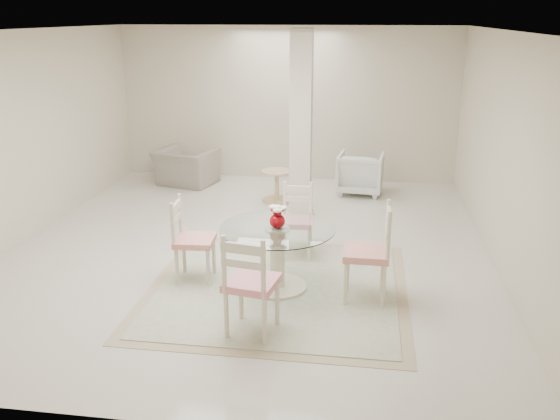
# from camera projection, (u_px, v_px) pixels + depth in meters

# --- Properties ---
(ground) EXTENTS (7.00, 7.00, 0.00)m
(ground) POSITION_uv_depth(u_px,v_px,m) (250.00, 248.00, 7.66)
(ground) COLOR beige
(ground) RESTS_ON ground
(room_shell) EXTENTS (6.02, 7.02, 2.71)m
(room_shell) POSITION_uv_depth(u_px,v_px,m) (248.00, 104.00, 7.08)
(room_shell) COLOR beige
(room_shell) RESTS_ON ground
(column) EXTENTS (0.30, 0.30, 2.70)m
(column) POSITION_uv_depth(u_px,v_px,m) (301.00, 127.00, 8.39)
(column) COLOR beige
(column) RESTS_ON ground
(area_rug) EXTENTS (2.81, 2.81, 0.02)m
(area_rug) POSITION_uv_depth(u_px,v_px,m) (277.00, 288.00, 6.52)
(area_rug) COLOR tan
(area_rug) RESTS_ON ground
(dining_table) EXTENTS (1.23, 1.23, 0.71)m
(dining_table) POSITION_uv_depth(u_px,v_px,m) (277.00, 258.00, 6.41)
(dining_table) COLOR beige
(dining_table) RESTS_ON ground
(red_vase) EXTENTS (0.19, 0.18, 0.25)m
(red_vase) POSITION_uv_depth(u_px,v_px,m) (277.00, 217.00, 6.26)
(red_vase) COLOR #9D040D
(red_vase) RESTS_ON dining_table
(dining_chair_east) EXTENTS (0.47, 0.47, 1.16)m
(dining_chair_east) POSITION_uv_depth(u_px,v_px,m) (374.00, 246.00, 6.10)
(dining_chair_east) COLOR beige
(dining_chair_east) RESTS_ON ground
(dining_chair_north) EXTENTS (0.42, 0.42, 1.01)m
(dining_chair_north) POSITION_uv_depth(u_px,v_px,m) (297.00, 215.00, 7.29)
(dining_chair_north) COLOR #F0E9C5
(dining_chair_north) RESTS_ON ground
(dining_chair_west) EXTENTS (0.45, 0.45, 1.06)m
(dining_chair_west) POSITION_uv_depth(u_px,v_px,m) (188.00, 234.00, 6.57)
(dining_chair_west) COLOR beige
(dining_chair_west) RESTS_ON ground
(dining_chair_south) EXTENTS (0.52, 0.52, 1.14)m
(dining_chair_south) POSITION_uv_depth(u_px,v_px,m) (249.00, 277.00, 5.39)
(dining_chair_south) COLOR beige
(dining_chair_south) RESTS_ON ground
(recliner_taupe) EXTENTS (1.14, 1.05, 0.63)m
(recliner_taupe) POSITION_uv_depth(u_px,v_px,m) (186.00, 167.00, 10.44)
(recliner_taupe) COLOR gray
(recliner_taupe) RESTS_ON ground
(armchair_white) EXTENTS (0.80, 0.82, 0.68)m
(armchair_white) POSITION_uv_depth(u_px,v_px,m) (360.00, 173.00, 9.91)
(armchair_white) COLOR white
(armchair_white) RESTS_ON ground
(side_table) EXTENTS (0.49, 0.49, 0.51)m
(side_table) POSITION_uv_depth(u_px,v_px,m) (277.00, 187.00, 9.51)
(side_table) COLOR #D1BB80
(side_table) RESTS_ON ground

